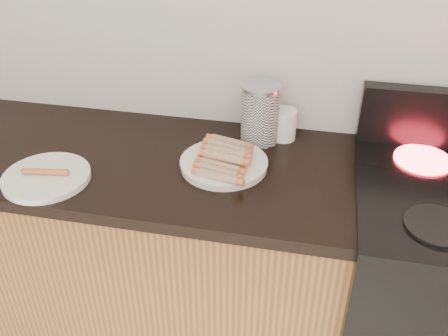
% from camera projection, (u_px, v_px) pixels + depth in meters
% --- Properties ---
extents(wall_back, '(4.00, 0.04, 2.60)m').
position_uv_depth(wall_back, '(247.00, 15.00, 1.63)').
color(wall_back, silver).
rests_on(wall_back, ground).
extents(cabinet_base, '(2.20, 0.59, 0.86)m').
position_uv_depth(cabinet_base, '(54.00, 247.00, 1.97)').
color(cabinet_base, '#A8692B').
rests_on(cabinet_base, floor).
extents(counter_slab, '(2.20, 0.62, 0.04)m').
position_uv_depth(counter_slab, '(30.00, 150.00, 1.73)').
color(counter_slab, black).
rests_on(counter_slab, cabinet_base).
extents(burner_near_left, '(0.18, 0.18, 0.01)m').
position_uv_depth(burner_near_left, '(438.00, 226.00, 1.33)').
color(burner_near_left, black).
rests_on(burner_near_left, stove).
extents(burner_far_left, '(0.18, 0.18, 0.01)m').
position_uv_depth(burner_far_left, '(423.00, 159.00, 1.61)').
color(burner_far_left, '#FF1E2D').
rests_on(burner_far_left, stove).
extents(main_plate, '(0.36, 0.36, 0.02)m').
position_uv_depth(main_plate, '(224.00, 164.00, 1.59)').
color(main_plate, white).
rests_on(main_plate, counter_slab).
extents(side_plate, '(0.33, 0.33, 0.02)m').
position_uv_depth(side_plate, '(46.00, 177.00, 1.53)').
color(side_plate, silver).
rests_on(side_plate, counter_slab).
extents(hotdog_pile, '(0.13, 0.27, 0.05)m').
position_uv_depth(hotdog_pile, '(224.00, 157.00, 1.58)').
color(hotdog_pile, maroon).
rests_on(hotdog_pile, main_plate).
extents(plain_sausages, '(0.13, 0.04, 0.02)m').
position_uv_depth(plain_sausages, '(45.00, 172.00, 1.52)').
color(plain_sausages, '#DB7C47').
rests_on(plain_sausages, side_plate).
extents(canister, '(0.13, 0.13, 0.21)m').
position_uv_depth(canister, '(260.00, 113.00, 1.69)').
color(canister, silver).
rests_on(canister, counter_slab).
extents(mug, '(0.10, 0.10, 0.11)m').
position_uv_depth(mug, '(284.00, 124.00, 1.73)').
color(mug, white).
rests_on(mug, counter_slab).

